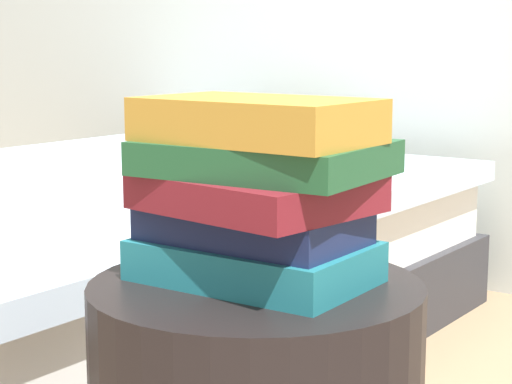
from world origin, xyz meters
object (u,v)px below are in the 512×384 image
object	(u,v)px
book_maroon	(254,192)
book_navy	(252,225)
book_ochre	(257,120)
bed	(99,258)
book_forest	(265,157)
book_teal	(254,261)

from	to	relation	value
book_maroon	book_navy	bearing A→B (deg)	141.54
book_ochre	bed	bearing A→B (deg)	144.07
bed	book_navy	xyz separation A→B (m)	(1.13, -0.84, 0.37)
book_maroon	book_ochre	xyz separation A→B (m)	(0.01, -0.01, 0.09)
book_maroon	book_ochre	bearing A→B (deg)	-28.41
book_ochre	book_forest	bearing A→B (deg)	91.82
book_navy	book_maroon	world-z (taller)	book_maroon
book_navy	book_ochre	bearing A→B (deg)	-41.24
bed	book_navy	world-z (taller)	book_navy
bed	book_maroon	distance (m)	1.48
book_teal	book_ochre	size ratio (longest dim) A/B	1.03
book_teal	book_navy	xyz separation A→B (m)	(-0.00, -0.00, 0.05)
bed	book_teal	distance (m)	1.45
book_teal	book_ochre	world-z (taller)	book_ochre
book_teal	book_ochre	distance (m)	0.18
book_forest	book_ochre	world-z (taller)	book_ochre
book_maroon	book_forest	xyz separation A→B (m)	(0.01, 0.01, 0.04)
bed	book_teal	size ratio (longest dim) A/B	7.12
bed	book_forest	bearing A→B (deg)	-35.83
book_teal	book_forest	world-z (taller)	book_forest
book_teal	book_ochre	xyz separation A→B (m)	(0.02, -0.02, 0.18)
bed	book_ochre	distance (m)	1.52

